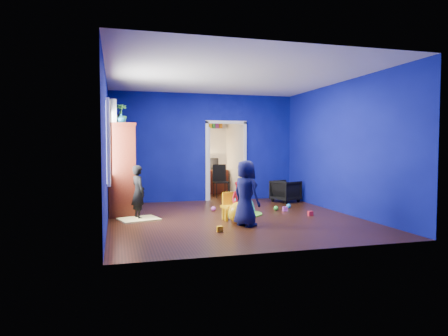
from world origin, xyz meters
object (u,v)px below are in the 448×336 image
object	(u,v)px
tv_armoire	(122,169)
hopper_ball	(239,213)
vase	(121,119)
crt_tv	(124,167)
child_black	(138,192)
armchair	(286,191)
toddler_red	(240,201)
study_desk	(213,182)
child_navy	(246,193)
kid_chair	(230,208)
folding_chair	(221,182)
play_mat	(242,214)

from	to	relation	value
tv_armoire	hopper_ball	bearing A→B (deg)	-38.55
vase	crt_tv	distance (m)	1.08
child_black	hopper_ball	bearing A→B (deg)	-138.91
crt_tv	hopper_ball	distance (m)	2.83
armchair	child_black	world-z (taller)	child_black
vase	tv_armoire	distance (m)	1.12
toddler_red	study_desk	world-z (taller)	toddler_red
armchair	child_navy	xyz separation A→B (m)	(-2.05, -2.80, 0.32)
kid_chair	armchair	bearing A→B (deg)	24.87
toddler_red	vase	distance (m)	3.02
hopper_ball	child_navy	bearing A→B (deg)	-78.69
vase	study_desk	bearing A→B (deg)	51.09
kid_chair	folding_chair	xyz separation A→B (m)	(0.74, 3.52, 0.21)
toddler_red	armchair	bearing A→B (deg)	94.99
vase	study_desk	distance (m)	4.78
hopper_ball	study_desk	distance (m)	4.94
armchair	study_desk	xyz separation A→B (m)	(-1.43, 2.33, 0.08)
hopper_ball	play_mat	distance (m)	1.06
crt_tv	folding_chair	size ratio (longest dim) A/B	0.76
tv_armoire	study_desk	xyz separation A→B (m)	(2.81, 3.18, -0.60)
crt_tv	folding_chair	bearing A→B (deg)	38.72
vase	crt_tv	bearing A→B (deg)	82.41
folding_chair	hopper_ball	bearing A→B (deg)	-99.67
study_desk	tv_armoire	bearing A→B (deg)	-131.45
child_black	folding_chair	xyz separation A→B (m)	(2.50, 2.93, -0.09)
armchair	kid_chair	world-z (taller)	armchair
armchair	hopper_ball	size ratio (longest dim) A/B	1.53
child_navy	study_desk	world-z (taller)	child_navy
armchair	folding_chair	world-z (taller)	folding_chair
vase	kid_chair	distance (m)	2.92
hopper_ball	kid_chair	bearing A→B (deg)	99.62
hopper_ball	toddler_red	bearing A→B (deg)	69.11
toddler_red	kid_chair	world-z (taller)	toddler_red
tv_armoire	play_mat	world-z (taller)	tv_armoire
toddler_red	tv_armoire	size ratio (longest dim) A/B	0.41
vase	play_mat	xyz separation A→B (m)	(2.51, -0.43, -2.04)
crt_tv	study_desk	world-z (taller)	crt_tv
child_navy	armchair	bearing A→B (deg)	-60.58
kid_chair	play_mat	xyz separation A→B (m)	(0.44, 0.56, -0.24)
armchair	hopper_ball	xyz separation A→B (m)	(-2.10, -2.55, -0.08)
toddler_red	hopper_ball	xyz separation A→B (m)	(-0.08, -0.21, -0.19)
toddler_red	crt_tv	size ratio (longest dim) A/B	1.14
tv_armoire	crt_tv	world-z (taller)	tv_armoire
child_black	crt_tv	bearing A→B (deg)	0.38
child_navy	hopper_ball	distance (m)	0.47
kid_chair	play_mat	size ratio (longest dim) A/B	0.57
armchair	toddler_red	xyz separation A→B (m)	(-2.02, -2.34, 0.11)
toddler_red	crt_tv	bearing A→B (deg)	-168.71
tv_armoire	armchair	bearing A→B (deg)	11.31
child_black	play_mat	distance (m)	2.26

